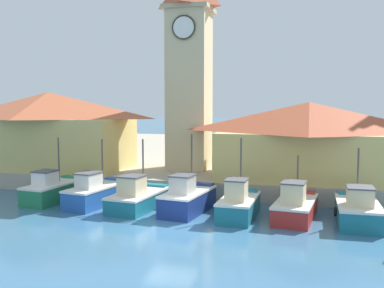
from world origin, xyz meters
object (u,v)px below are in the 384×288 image
fishing_boat_mid_right (295,206)px  warehouse_left (49,129)px  fishing_boat_left_inner (138,197)px  clock_tower (189,64)px  fishing_boat_mid_left (188,199)px  fishing_boat_center (238,204)px  fishing_boat_right_inner (358,210)px  fishing_boat_far_left (53,190)px  fishing_boat_left_outer (97,193)px  warehouse_right (308,139)px

fishing_boat_mid_right → warehouse_left: size_ratio=0.38×
warehouse_left → fishing_boat_mid_right: bearing=-19.0°
fishing_boat_left_inner → clock_tower: size_ratio=0.29×
fishing_boat_mid_left → fishing_boat_center: bearing=-8.4°
fishing_boat_right_inner → fishing_boat_far_left: bearing=177.8°
fishing_boat_mid_left → clock_tower: clock_tower is taller
clock_tower → fishing_boat_left_outer: bearing=-113.7°
fishing_boat_left_outer → fishing_boat_mid_right: 12.16m
fishing_boat_left_inner → fishing_boat_center: 6.18m
fishing_boat_mid_left → warehouse_right: (6.74, 6.89, 3.05)m
fishing_boat_mid_right → fishing_boat_right_inner: size_ratio=1.06×
fishing_boat_mid_left → fishing_boat_center: size_ratio=1.07×
fishing_boat_center → clock_tower: 13.84m
fishing_boat_left_inner → fishing_boat_mid_right: fishing_boat_left_inner is taller
warehouse_left → fishing_boat_far_left: bearing=-56.4°
fishing_boat_far_left → fishing_boat_left_outer: 3.16m
fishing_boat_left_outer → fishing_boat_left_inner: bearing=-8.1°
warehouse_left → fishing_boat_left_inner: bearing=-33.5°
fishing_boat_mid_left → fishing_boat_right_inner: 9.36m
fishing_boat_center → fishing_boat_right_inner: (6.30, 0.38, -0.03)m
fishing_boat_mid_right → clock_tower: 14.99m
fishing_boat_center → fishing_boat_right_inner: bearing=3.5°
fishing_boat_far_left → clock_tower: clock_tower is taller
fishing_boat_mid_left → fishing_boat_left_inner: bearing=179.0°
fishing_boat_left_outer → fishing_boat_left_inner: size_ratio=1.03×
fishing_boat_center → warehouse_right: bearing=63.3°
fishing_boat_center → clock_tower: size_ratio=0.26×
fishing_boat_far_left → warehouse_left: 8.13m
fishing_boat_left_inner → fishing_boat_right_inner: 12.45m
fishing_boat_right_inner → warehouse_left: size_ratio=0.36×
fishing_boat_far_left → fishing_boat_mid_right: fishing_boat_far_left is taller
fishing_boat_center → fishing_boat_left_outer: bearing=174.2°
fishing_boat_far_left → fishing_boat_mid_right: size_ratio=0.98×
fishing_boat_right_inner → warehouse_left: bearing=163.2°
fishing_boat_mid_right → fishing_boat_far_left: bearing=177.9°
fishing_boat_left_outer → fishing_boat_mid_left: (6.03, -0.47, 0.05)m
fishing_boat_mid_right → fishing_boat_left_outer: bearing=178.2°
fishing_boat_left_outer → fishing_boat_center: size_ratio=1.16×
fishing_boat_left_outer → fishing_boat_center: (9.09, -0.92, 0.01)m
fishing_boat_right_inner → warehouse_right: size_ratio=0.37×
fishing_boat_left_inner → warehouse_left: 12.67m
fishing_boat_left_inner → clock_tower: bearing=84.9°
fishing_boat_mid_left → fishing_boat_mid_right: (6.12, 0.08, -0.09)m
fishing_boat_far_left → fishing_boat_right_inner: (18.54, -0.72, -0.01)m
fishing_boat_right_inner → warehouse_left: (-22.60, 6.83, 3.51)m
fishing_boat_far_left → warehouse_right: 17.39m
fishing_boat_center → warehouse_left: bearing=156.1°
fishing_boat_far_left → fishing_boat_center: bearing=-5.1°
fishing_boat_left_outer → fishing_boat_mid_left: fishing_boat_mid_left is taller
fishing_boat_mid_left → fishing_boat_center: 3.09m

